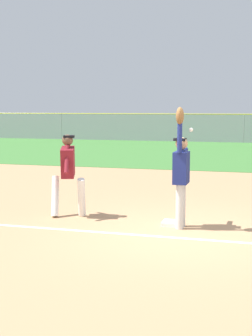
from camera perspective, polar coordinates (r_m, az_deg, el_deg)
name	(u,v)px	position (r m, az deg, el deg)	size (l,w,h in m)	color
ground_plane	(179,234)	(9.05, 6.11, -7.55)	(76.09, 76.09, 0.00)	tan
outfield_grass	(236,153)	(25.28, 12.60, 1.71)	(50.85, 15.11, 0.01)	#3D7533
first_base	(172,223)	(9.65, 5.38, -6.38)	(0.38, 0.38, 0.08)	white
fielder	(181,169)	(9.27, 6.38, -0.16)	(0.27, 0.89, 2.28)	silver
runner	(68,170)	(10.25, -6.73, -0.17)	(0.86, 0.83, 1.72)	white
baseball	(191,130)	(9.11, 7.53, 4.41)	(0.07, 0.07, 0.07)	white
outfield_fence	(244,128)	(32.75, 13.46, 4.49)	(50.93, 0.08, 1.87)	#93999E
parked_car_blue	(106,128)	(39.08, -2.30, 4.68)	(4.50, 2.31, 1.25)	#23389E
parked_car_green	(159,129)	(37.67, 3.84, 4.58)	(4.49, 2.30, 1.25)	#1E6B33
parked_car_white	(228,129)	(37.16, 11.76, 4.41)	(4.59, 2.50, 1.25)	white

